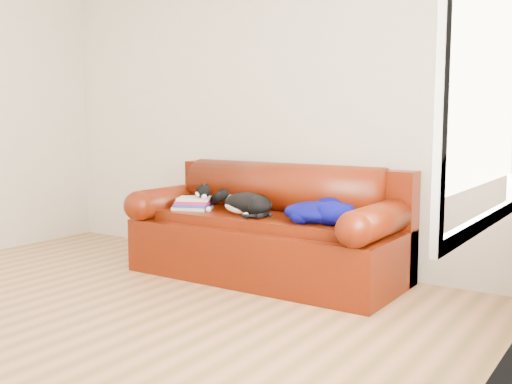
% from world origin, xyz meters
% --- Properties ---
extents(ground, '(4.50, 4.50, 0.00)m').
position_xyz_m(ground, '(0.00, 0.00, 0.00)').
color(ground, brown).
rests_on(ground, ground).
extents(room_shell, '(4.52, 4.02, 2.61)m').
position_xyz_m(room_shell, '(0.12, 0.02, 1.67)').
color(room_shell, beige).
rests_on(room_shell, ground).
extents(sofa_base, '(2.10, 0.90, 0.50)m').
position_xyz_m(sofa_base, '(0.38, 1.49, 0.24)').
color(sofa_base, '#3B0C02').
rests_on(sofa_base, ground).
extents(sofa_back, '(2.10, 1.01, 0.88)m').
position_xyz_m(sofa_back, '(0.38, 1.74, 0.54)').
color(sofa_back, '#3B0C02').
rests_on(sofa_back, ground).
extents(book_stack, '(0.33, 0.29, 0.10)m').
position_xyz_m(book_stack, '(-0.24, 1.36, 0.55)').
color(book_stack, beige).
rests_on(book_stack, sofa_base).
extents(cat, '(0.56, 0.36, 0.21)m').
position_xyz_m(cat, '(0.27, 1.37, 0.58)').
color(cat, black).
rests_on(cat, sofa_base).
extents(blanket, '(0.56, 0.45, 0.17)m').
position_xyz_m(blanket, '(0.87, 1.40, 0.57)').
color(blanket, '#02023F').
rests_on(blanket, sofa_base).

